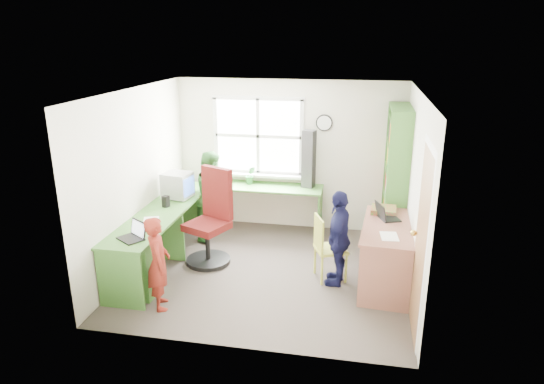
# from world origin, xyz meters

# --- Properties ---
(room) EXTENTS (3.64, 3.44, 2.44)m
(room) POSITION_xyz_m (0.01, 0.10, 1.22)
(room) COLOR #3F3731
(room) RESTS_ON ground
(l_desk) EXTENTS (2.38, 2.95, 0.75)m
(l_desk) POSITION_xyz_m (-1.31, -0.28, 0.46)
(l_desk) COLOR #498635
(l_desk) RESTS_ON ground
(right_desk) EXTENTS (0.73, 1.42, 0.79)m
(right_desk) POSITION_xyz_m (1.53, -0.02, 0.58)
(right_desk) COLOR brown
(right_desk) RESTS_ON ground
(bookshelf) EXTENTS (0.30, 1.02, 2.10)m
(bookshelf) POSITION_xyz_m (1.65, 1.19, 1.00)
(bookshelf) COLOR #498635
(bookshelf) RESTS_ON ground
(swivel_chair) EXTENTS (0.81, 0.81, 1.32)m
(swivel_chair) POSITION_xyz_m (-0.84, 0.19, 0.57)
(swivel_chair) COLOR black
(swivel_chair) RESTS_ON ground
(wooden_chair) EXTENTS (0.49, 0.49, 0.86)m
(wooden_chair) POSITION_xyz_m (0.76, -0.05, 0.47)
(wooden_chair) COLOR #C0C742
(wooden_chair) RESTS_ON ground
(crt_monitor) EXTENTS (0.44, 0.40, 0.38)m
(crt_monitor) POSITION_xyz_m (-1.48, 0.63, 0.94)
(crt_monitor) COLOR #B1B0B5
(crt_monitor) RESTS_ON l_desk
(laptop_left) EXTENTS (0.39, 0.37, 0.21)m
(laptop_left) POSITION_xyz_m (-1.45, -0.89, 0.80)
(laptop_left) COLOR black
(laptop_left) RESTS_ON l_desk
(laptop_right) EXTENTS (0.35, 0.38, 0.21)m
(laptop_right) POSITION_xyz_m (1.49, 0.21, 0.84)
(laptop_right) COLOR black
(laptop_right) RESTS_ON right_desk
(speaker_a) EXTENTS (0.10, 0.10, 0.16)m
(speaker_a) POSITION_xyz_m (-1.50, 0.21, 0.83)
(speaker_a) COLOR black
(speaker_a) RESTS_ON l_desk
(speaker_b) EXTENTS (0.11, 0.11, 0.17)m
(speaker_b) POSITION_xyz_m (-1.47, 0.82, 0.84)
(speaker_b) COLOR black
(speaker_b) RESTS_ON l_desk
(cd_tower) EXTENTS (0.22, 0.21, 0.91)m
(cd_tower) POSITION_xyz_m (0.34, 1.51, 1.20)
(cd_tower) COLOR black
(cd_tower) RESTS_ON l_desk
(game_box) EXTENTS (0.35, 0.35, 0.06)m
(game_box) POSITION_xyz_m (1.48, 0.45, 0.83)
(game_box) COLOR red
(game_box) RESTS_ON right_desk
(paper_a) EXTENTS (0.28, 0.33, 0.00)m
(paper_a) POSITION_xyz_m (-1.50, -0.31, 0.75)
(paper_a) COLOR white
(paper_a) RESTS_ON l_desk
(paper_b) EXTENTS (0.22, 0.30, 0.00)m
(paper_b) POSITION_xyz_m (1.52, -0.37, 0.80)
(paper_b) COLOR white
(paper_b) RESTS_ON right_desk
(potted_plant) EXTENTS (0.19, 0.17, 0.29)m
(potted_plant) POSITION_xyz_m (-0.59, 1.50, 0.90)
(potted_plant) COLOR #2E7437
(potted_plant) RESTS_ON l_desk
(person_red) EXTENTS (0.41, 0.48, 1.12)m
(person_red) POSITION_xyz_m (-1.07, -1.09, 0.56)
(person_red) COLOR maroon
(person_red) RESTS_ON ground
(person_green) EXTENTS (0.64, 0.76, 1.39)m
(person_green) POSITION_xyz_m (-1.06, 0.99, 0.69)
(person_green) COLOR #30702C
(person_green) RESTS_ON ground
(person_navy) EXTENTS (0.37, 0.75, 1.24)m
(person_navy) POSITION_xyz_m (0.92, -0.13, 0.62)
(person_navy) COLOR #12133A
(person_navy) RESTS_ON ground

